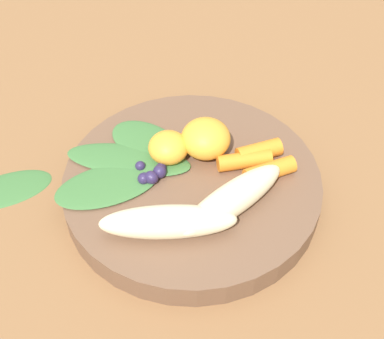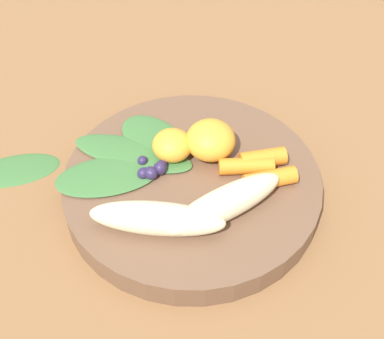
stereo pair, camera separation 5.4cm
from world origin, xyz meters
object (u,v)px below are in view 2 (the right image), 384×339
Objects in this scene: bowl at (192,185)px; kale_leaf_stray at (15,169)px; banana_peeled_right at (157,218)px; banana_peeled_left at (225,203)px; orange_segment_near at (172,145)px.

bowl is 0.21m from kale_leaf_stray.
bowl is 2.11× the size of banana_peeled_right.
banana_peeled_right is at bearing 164.12° from banana_peeled_left.
banana_peeled_left and banana_peeled_right have the same top height.
kale_leaf_stray is (-0.21, -0.03, -0.01)m from bowl.
orange_segment_near is at bearing 143.18° from bowl.
bowl is 0.05m from orange_segment_near.
bowl is at bearing 70.57° from banana_peeled_right.
banana_peeled_right is (-0.06, -0.04, 0.00)m from banana_peeled_left.
banana_peeled_left is at bearing -38.68° from orange_segment_near.
bowl is at bearing 154.87° from kale_leaf_stray.
banana_peeled_right is 1.28× the size of kale_leaf_stray.
orange_segment_near reaches higher than kale_leaf_stray.
banana_peeled_left is at bearing 21.84° from banana_peeled_right.
banana_peeled_left reaches higher than kale_leaf_stray.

